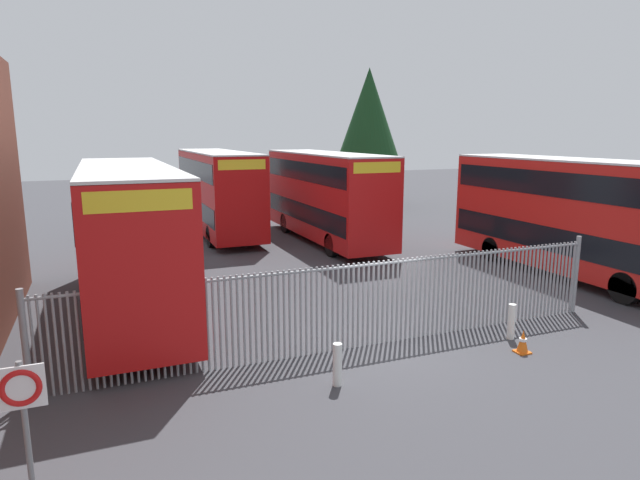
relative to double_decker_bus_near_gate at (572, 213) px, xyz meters
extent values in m
plane|color=#3D3D42|center=(-9.94, 4.68, -2.42)|extent=(100.00, 100.00, 0.00)
cylinder|color=gray|center=(-17.94, -3.32, -1.32)|extent=(0.06, 0.06, 2.20)
cylinder|color=gray|center=(-17.80, -3.32, -1.32)|extent=(0.06, 0.06, 2.20)
cylinder|color=gray|center=(-17.66, -3.32, -1.32)|extent=(0.06, 0.06, 2.20)
cylinder|color=gray|center=(-17.52, -3.32, -1.32)|extent=(0.06, 0.06, 2.20)
cylinder|color=gray|center=(-17.38, -3.32, -1.32)|extent=(0.06, 0.06, 2.20)
cylinder|color=gray|center=(-17.24, -3.32, -1.32)|extent=(0.06, 0.06, 2.20)
cylinder|color=gray|center=(-17.10, -3.32, -1.32)|extent=(0.06, 0.06, 2.20)
cylinder|color=gray|center=(-16.96, -3.32, -1.32)|extent=(0.06, 0.06, 2.20)
cylinder|color=gray|center=(-16.82, -3.32, -1.32)|extent=(0.06, 0.06, 2.20)
cylinder|color=gray|center=(-16.69, -3.32, -1.32)|extent=(0.06, 0.06, 2.20)
cylinder|color=gray|center=(-16.55, -3.32, -1.32)|extent=(0.06, 0.06, 2.20)
cylinder|color=gray|center=(-16.41, -3.32, -1.32)|extent=(0.06, 0.06, 2.20)
cylinder|color=gray|center=(-16.27, -3.32, -1.32)|extent=(0.06, 0.06, 2.20)
cylinder|color=gray|center=(-16.13, -3.32, -1.32)|extent=(0.06, 0.06, 2.20)
cylinder|color=gray|center=(-15.99, -3.32, -1.32)|extent=(0.06, 0.06, 2.20)
cylinder|color=gray|center=(-15.85, -3.32, -1.32)|extent=(0.06, 0.06, 2.20)
cylinder|color=gray|center=(-15.71, -3.32, -1.32)|extent=(0.06, 0.06, 2.20)
cylinder|color=gray|center=(-15.57, -3.32, -1.32)|extent=(0.06, 0.06, 2.20)
cylinder|color=gray|center=(-15.43, -3.32, -1.32)|extent=(0.06, 0.06, 2.20)
cylinder|color=gray|center=(-15.29, -3.32, -1.32)|extent=(0.06, 0.06, 2.20)
cylinder|color=gray|center=(-15.15, -3.32, -1.32)|extent=(0.06, 0.06, 2.20)
cylinder|color=gray|center=(-15.01, -3.32, -1.32)|extent=(0.06, 0.06, 2.20)
cylinder|color=gray|center=(-14.87, -3.32, -1.32)|extent=(0.06, 0.06, 2.20)
cylinder|color=gray|center=(-14.73, -3.32, -1.32)|extent=(0.06, 0.06, 2.20)
cylinder|color=gray|center=(-14.59, -3.32, -1.32)|extent=(0.06, 0.06, 2.20)
cylinder|color=gray|center=(-14.45, -3.32, -1.32)|extent=(0.06, 0.06, 2.20)
cylinder|color=gray|center=(-14.31, -3.32, -1.32)|extent=(0.06, 0.06, 2.20)
cylinder|color=gray|center=(-14.17, -3.32, -1.32)|extent=(0.06, 0.06, 2.20)
cylinder|color=gray|center=(-14.03, -3.32, -1.32)|extent=(0.06, 0.06, 2.20)
cylinder|color=gray|center=(-13.89, -3.32, -1.32)|extent=(0.06, 0.06, 2.20)
cylinder|color=gray|center=(-13.75, -3.32, -1.32)|extent=(0.06, 0.06, 2.20)
cylinder|color=gray|center=(-13.61, -3.32, -1.32)|extent=(0.06, 0.06, 2.20)
cylinder|color=gray|center=(-13.47, -3.32, -1.32)|extent=(0.06, 0.06, 2.20)
cylinder|color=gray|center=(-13.33, -3.32, -1.32)|extent=(0.06, 0.06, 2.20)
cylinder|color=gray|center=(-13.19, -3.32, -1.32)|extent=(0.06, 0.06, 2.20)
cylinder|color=gray|center=(-13.05, -3.32, -1.32)|extent=(0.06, 0.06, 2.20)
cylinder|color=gray|center=(-12.91, -3.32, -1.32)|extent=(0.06, 0.06, 2.20)
cylinder|color=gray|center=(-12.77, -3.32, -1.32)|extent=(0.06, 0.06, 2.20)
cylinder|color=gray|center=(-12.63, -3.32, -1.32)|extent=(0.06, 0.06, 2.20)
cylinder|color=gray|center=(-12.49, -3.32, -1.32)|extent=(0.06, 0.06, 2.20)
cylinder|color=gray|center=(-12.35, -3.32, -1.32)|extent=(0.06, 0.06, 2.20)
cylinder|color=gray|center=(-12.21, -3.32, -1.32)|extent=(0.06, 0.06, 2.20)
cylinder|color=gray|center=(-12.07, -3.32, -1.32)|extent=(0.06, 0.06, 2.20)
cylinder|color=gray|center=(-11.93, -3.32, -1.32)|extent=(0.06, 0.06, 2.20)
cylinder|color=gray|center=(-11.79, -3.32, -1.32)|extent=(0.06, 0.06, 2.20)
cylinder|color=gray|center=(-11.65, -3.32, -1.32)|extent=(0.06, 0.06, 2.20)
cylinder|color=gray|center=(-11.51, -3.32, -1.32)|extent=(0.06, 0.06, 2.20)
cylinder|color=gray|center=(-11.37, -3.32, -1.32)|extent=(0.06, 0.06, 2.20)
cylinder|color=gray|center=(-11.23, -3.32, -1.32)|extent=(0.06, 0.06, 2.20)
cylinder|color=gray|center=(-11.09, -3.32, -1.32)|extent=(0.06, 0.06, 2.20)
cylinder|color=gray|center=(-10.95, -3.32, -1.32)|extent=(0.06, 0.06, 2.20)
cylinder|color=gray|center=(-10.81, -3.32, -1.32)|extent=(0.06, 0.06, 2.20)
cylinder|color=gray|center=(-10.67, -3.32, -1.32)|extent=(0.06, 0.06, 2.20)
cylinder|color=gray|center=(-10.53, -3.32, -1.32)|extent=(0.06, 0.06, 2.20)
cylinder|color=gray|center=(-10.39, -3.32, -1.32)|extent=(0.06, 0.06, 2.20)
cylinder|color=gray|center=(-10.25, -3.32, -1.32)|extent=(0.06, 0.06, 2.20)
cylinder|color=gray|center=(-10.11, -3.32, -1.32)|extent=(0.06, 0.06, 2.20)
cylinder|color=gray|center=(-9.97, -3.32, -1.32)|extent=(0.06, 0.06, 2.20)
cylinder|color=gray|center=(-9.83, -3.32, -1.32)|extent=(0.06, 0.06, 2.20)
cylinder|color=gray|center=(-9.69, -3.32, -1.32)|extent=(0.06, 0.06, 2.20)
cylinder|color=gray|center=(-9.55, -3.32, -1.32)|extent=(0.06, 0.06, 2.20)
cylinder|color=gray|center=(-9.41, -3.32, -1.32)|extent=(0.06, 0.06, 2.20)
cylinder|color=gray|center=(-9.27, -3.32, -1.32)|extent=(0.06, 0.06, 2.20)
cylinder|color=gray|center=(-9.13, -3.32, -1.32)|extent=(0.06, 0.06, 2.20)
cylinder|color=gray|center=(-8.99, -3.32, -1.32)|extent=(0.06, 0.06, 2.20)
cylinder|color=gray|center=(-8.85, -3.32, -1.32)|extent=(0.06, 0.06, 2.20)
cylinder|color=gray|center=(-8.71, -3.32, -1.32)|extent=(0.06, 0.06, 2.20)
cylinder|color=gray|center=(-8.57, -3.32, -1.32)|extent=(0.06, 0.06, 2.20)
cylinder|color=gray|center=(-8.43, -3.32, -1.32)|extent=(0.06, 0.06, 2.20)
cylinder|color=gray|center=(-8.29, -3.32, -1.32)|extent=(0.06, 0.06, 2.20)
cylinder|color=gray|center=(-8.15, -3.32, -1.32)|extent=(0.06, 0.06, 2.20)
cylinder|color=gray|center=(-8.01, -3.32, -1.32)|extent=(0.06, 0.06, 2.20)
cylinder|color=gray|center=(-7.87, -3.32, -1.32)|extent=(0.06, 0.06, 2.20)
cylinder|color=gray|center=(-7.73, -3.32, -1.32)|extent=(0.06, 0.06, 2.20)
cylinder|color=gray|center=(-7.59, -3.32, -1.32)|extent=(0.06, 0.06, 2.20)
cylinder|color=gray|center=(-7.45, -3.32, -1.32)|extent=(0.06, 0.06, 2.20)
cylinder|color=gray|center=(-7.31, -3.32, -1.32)|extent=(0.06, 0.06, 2.20)
cylinder|color=gray|center=(-7.17, -3.32, -1.32)|extent=(0.06, 0.06, 2.20)
cylinder|color=gray|center=(-7.03, -3.32, -1.32)|extent=(0.06, 0.06, 2.20)
cylinder|color=gray|center=(-6.89, -3.32, -1.32)|extent=(0.06, 0.06, 2.20)
cylinder|color=gray|center=(-6.75, -3.32, -1.32)|extent=(0.06, 0.06, 2.20)
cylinder|color=gray|center=(-6.61, -3.32, -1.32)|extent=(0.06, 0.06, 2.20)
cylinder|color=gray|center=(-6.47, -3.32, -1.32)|extent=(0.06, 0.06, 2.20)
cylinder|color=gray|center=(-6.33, -3.32, -1.32)|extent=(0.06, 0.06, 2.20)
cylinder|color=gray|center=(-6.19, -3.32, -1.32)|extent=(0.06, 0.06, 2.20)
cylinder|color=gray|center=(-6.05, -3.32, -1.32)|extent=(0.06, 0.06, 2.20)
cylinder|color=gray|center=(-5.91, -3.32, -1.32)|extent=(0.06, 0.06, 2.20)
cylinder|color=gray|center=(-5.77, -3.32, -1.32)|extent=(0.06, 0.06, 2.20)
cylinder|color=gray|center=(-5.63, -3.32, -1.32)|extent=(0.06, 0.06, 2.20)
cylinder|color=gray|center=(-5.49, -3.32, -1.32)|extent=(0.06, 0.06, 2.20)
cylinder|color=gray|center=(-5.35, -3.32, -1.32)|extent=(0.06, 0.06, 2.20)
cylinder|color=gray|center=(-5.21, -3.32, -1.32)|extent=(0.06, 0.06, 2.20)
cylinder|color=gray|center=(-5.07, -3.32, -1.32)|extent=(0.06, 0.06, 2.20)
cylinder|color=gray|center=(-4.93, -3.32, -1.32)|extent=(0.06, 0.06, 2.20)
cylinder|color=gray|center=(-4.79, -3.32, -1.32)|extent=(0.06, 0.06, 2.20)
cylinder|color=gray|center=(-4.65, -3.32, -1.32)|extent=(0.06, 0.06, 2.20)
cylinder|color=gray|center=(-4.51, -3.32, -1.32)|extent=(0.06, 0.06, 2.20)
cylinder|color=gray|center=(-4.37, -3.32, -1.32)|extent=(0.06, 0.06, 2.20)
cylinder|color=gray|center=(-4.23, -3.32, -1.32)|extent=(0.06, 0.06, 2.20)
cylinder|color=gray|center=(-4.09, -3.32, -1.32)|extent=(0.06, 0.06, 2.20)
cylinder|color=gray|center=(-3.95, -3.32, -1.32)|extent=(0.06, 0.06, 2.20)
cylinder|color=gray|center=(-3.81, -3.32, -1.32)|extent=(0.06, 0.06, 2.20)
cylinder|color=gray|center=(-3.67, -3.32, -1.32)|extent=(0.06, 0.06, 2.20)
cylinder|color=gray|center=(-3.53, -3.32, -1.32)|extent=(0.06, 0.06, 2.20)
cylinder|color=gray|center=(-3.39, -3.32, -1.32)|extent=(0.06, 0.06, 2.20)
cylinder|color=gray|center=(-3.25, -3.32, -1.32)|extent=(0.06, 0.06, 2.20)
cylinder|color=gray|center=(-10.60, -3.32, -0.30)|extent=(14.69, 0.07, 0.07)
cylinder|color=gray|center=(-17.94, -3.32, -1.25)|extent=(0.14, 0.14, 2.35)
cylinder|color=gray|center=(-3.25, -3.32, -1.25)|extent=(0.14, 0.14, 2.35)
cube|color=red|center=(0.00, 0.01, -0.07)|extent=(2.50, 10.80, 4.00)
cube|color=black|center=(0.00, 0.01, -0.87)|extent=(2.54, 10.37, 0.90)
cube|color=black|center=(0.00, 0.01, 1.13)|extent=(2.54, 10.37, 0.90)
cube|color=silver|center=(0.00, 0.01, 1.96)|extent=(2.50, 10.80, 0.08)
cylinder|color=black|center=(-1.10, -3.34, -1.90)|extent=(0.30, 1.04, 1.04)
cylinder|color=black|center=(-1.10, 2.98, -1.90)|extent=(0.30, 1.04, 1.04)
cylinder|color=black|center=(1.10, 2.98, -1.90)|extent=(0.30, 1.04, 1.04)
cube|color=red|center=(-15.61, 1.86, -0.07)|extent=(2.50, 10.80, 4.00)
cube|color=black|center=(-15.61, 1.86, -0.87)|extent=(2.54, 10.37, 0.90)
cube|color=black|center=(-15.61, 1.86, 1.13)|extent=(2.54, 10.37, 0.90)
cube|color=yellow|center=(-15.61, -3.49, 1.58)|extent=(2.12, 0.12, 0.44)
cube|color=silver|center=(-15.61, 1.86, 1.96)|extent=(2.50, 10.80, 0.08)
cylinder|color=black|center=(-16.71, -1.49, -1.90)|extent=(0.30, 1.04, 1.04)
cylinder|color=black|center=(-14.51, -1.49, -1.90)|extent=(0.30, 1.04, 1.04)
cylinder|color=black|center=(-16.71, 4.83, -1.90)|extent=(0.30, 1.04, 1.04)
cylinder|color=black|center=(-14.51, 4.83, -1.90)|extent=(0.30, 1.04, 1.04)
cube|color=#B70C0C|center=(-10.49, 13.78, -0.07)|extent=(2.50, 10.80, 4.00)
cube|color=black|center=(-10.49, 13.78, -0.87)|extent=(2.54, 10.37, 0.90)
cube|color=black|center=(-10.49, 13.78, 1.13)|extent=(2.54, 10.37, 0.90)
cube|color=yellow|center=(-10.49, 8.43, 1.58)|extent=(2.12, 0.12, 0.44)
cube|color=silver|center=(-10.49, 13.78, 1.96)|extent=(2.50, 10.80, 0.08)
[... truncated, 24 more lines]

